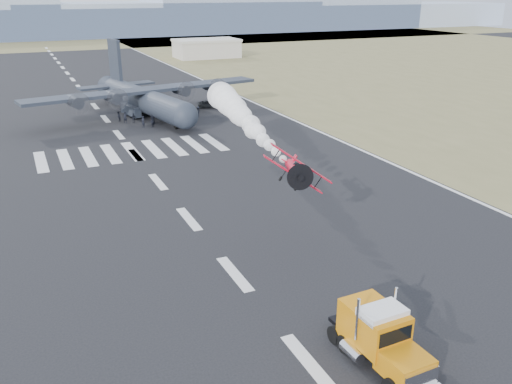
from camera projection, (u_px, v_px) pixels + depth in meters
ground at (309, 363)px, 32.77m from camera, size 500.00×500.00×0.00m
scrub_far at (42, 42)px, 229.19m from camera, size 500.00×80.00×0.00m
runway_markings at (119, 135)px, 84.01m from camera, size 60.00×260.00×0.01m
ridge_seg_d at (35, 22)px, 252.53m from camera, size 150.00×50.00×13.00m
ridge_seg_e at (170, 17)px, 277.08m from camera, size 150.00×50.00×15.00m
ridge_seg_f at (284, 13)px, 301.63m from camera, size 150.00×50.00×17.00m
ridge_seg_g at (379, 15)px, 327.24m from camera, size 150.00×50.00×13.00m
hangar_right at (207, 48)px, 177.44m from camera, size 20.50×12.50×5.90m
semi_truck at (379, 336)px, 32.19m from camera, size 3.12×8.54×3.81m
aerobatic_biplane at (296, 170)px, 44.07m from camera, size 5.02×5.44×4.52m
smoke_trail at (231, 105)px, 67.66m from camera, size 7.39×31.51×3.72m
transport_aircraft at (142, 97)px, 96.08m from camera, size 42.58×34.87×12.33m
support_vehicle at (210, 104)px, 103.10m from camera, size 5.21×3.65×1.32m
crew_a at (125, 117)px, 91.21m from camera, size 0.86×0.82×1.84m
crew_b at (152, 122)px, 88.30m from camera, size 1.05×0.98×1.84m
crew_c at (198, 111)px, 95.79m from camera, size 1.00×1.25×1.76m
crew_d at (134, 118)px, 91.01m from camera, size 1.02×0.59×1.66m
crew_e at (153, 119)px, 90.29m from camera, size 0.80×1.03×1.85m
crew_f at (167, 117)px, 91.69m from camera, size 1.52×1.46×1.72m
crew_g at (143, 122)px, 88.13m from camera, size 0.80×0.86×1.87m
crew_h at (118, 116)px, 92.37m from camera, size 0.81×0.94×1.65m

